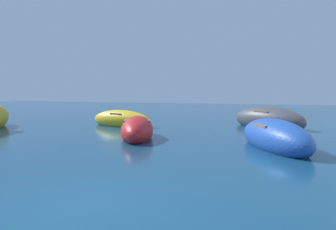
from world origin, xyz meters
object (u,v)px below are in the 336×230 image
at_px(moored_boat_2, 275,138).
at_px(moored_boat_3, 137,130).
at_px(moored_boat_1, 121,120).
at_px(moored_boat_4, 268,120).

relative_size(moored_boat_2, moored_boat_3, 1.14).
distance_m(moored_boat_1, moored_boat_4, 8.30).
xyz_separation_m(moored_boat_2, moored_boat_3, (-5.60, 0.58, -0.03)).
relative_size(moored_boat_1, moored_boat_2, 0.99).
height_order(moored_boat_3, moored_boat_4, moored_boat_4).
xyz_separation_m(moored_boat_1, moored_boat_4, (8.09, 1.84, 0.08)).
bearing_deg(moored_boat_1, moored_boat_3, 140.04).
xyz_separation_m(moored_boat_1, moored_boat_2, (8.23, -4.38, 0.05)).
bearing_deg(moored_boat_2, moored_boat_4, -25.61).
height_order(moored_boat_1, moored_boat_2, moored_boat_2).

